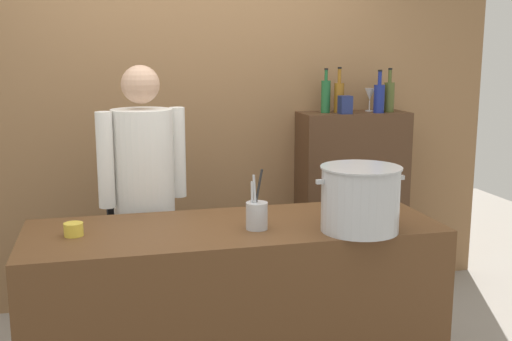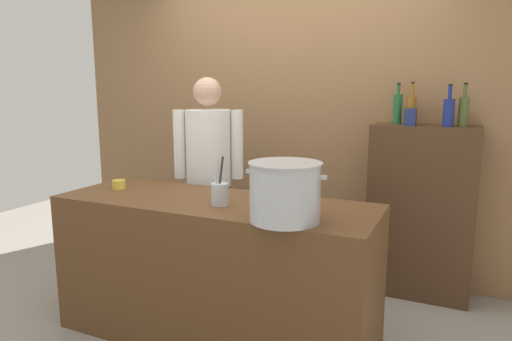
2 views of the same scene
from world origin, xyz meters
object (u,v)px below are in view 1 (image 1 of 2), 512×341
wine_bottle_green (326,96)px  spice_tin_navy (345,105)px  wine_bottle_olive (389,96)px  wine_bottle_amber (339,96)px  utensil_crock (257,215)px  wine_bottle_cobalt (379,97)px  wine_glass_tall (370,95)px  stockpot_large (360,199)px  butter_jar (74,229)px  chef (144,190)px

wine_bottle_green → spice_tin_navy: bearing=-43.2°
wine_bottle_olive → wine_bottle_amber: size_ratio=0.97×
spice_tin_navy → utensil_crock: bearing=-127.7°
wine_bottle_cobalt → wine_bottle_olive: bearing=23.3°
utensil_crock → wine_glass_tall: wine_glass_tall is taller
wine_bottle_green → stockpot_large: bearing=-103.6°
utensil_crock → wine_bottle_green: bearing=57.7°
utensil_crock → wine_bottle_green: (0.81, 1.28, 0.46)m
utensil_crock → wine_bottle_green: wine_bottle_green is taller
wine_bottle_cobalt → stockpot_large: bearing=-117.7°
butter_jar → wine_bottle_cobalt: (2.01, 1.10, 0.49)m
wine_bottle_amber → wine_glass_tall: wine_bottle_amber is taller
utensil_crock → wine_bottle_cobalt: wine_bottle_cobalt is taller
wine_bottle_green → wine_glass_tall: size_ratio=1.87×
utensil_crock → wine_bottle_amber: 1.63m
stockpot_large → wine_glass_tall: (0.69, 1.46, 0.37)m
wine_glass_tall → stockpot_large: bearing=-115.2°
stockpot_large → wine_bottle_green: wine_bottle_green is taller
wine_bottle_olive → wine_glass_tall: size_ratio=1.87×
butter_jar → wine_glass_tall: size_ratio=0.54×
butter_jar → wine_bottle_olive: (2.10, 1.14, 0.49)m
utensil_crock → chef: bearing=125.0°
wine_bottle_olive → wine_glass_tall: wine_bottle_olive is taller
chef → spice_tin_navy: chef is taller
wine_bottle_green → wine_bottle_cobalt: wine_bottle_green is taller
wine_bottle_amber → chef: bearing=-157.0°
utensil_crock → butter_jar: size_ratio=3.29×
chef → butter_jar: 0.70m
chef → butter_jar: size_ratio=18.75×
stockpot_large → wine_glass_tall: bearing=64.8°
chef → wine_bottle_green: chef is taller
wine_bottle_olive → wine_bottle_amber: bearing=172.1°
butter_jar → wine_bottle_cobalt: size_ratio=0.30×
butter_jar → wine_bottle_cobalt: 2.34m
wine_bottle_cobalt → chef: bearing=-163.2°
stockpot_large → wine_bottle_green: size_ratio=1.44×
wine_bottle_cobalt → spice_tin_navy: 0.26m
chef → wine_bottle_cobalt: size_ratio=5.65×
wine_glass_tall → spice_tin_navy: wine_glass_tall is taller
butter_jar → wine_bottle_cobalt: wine_bottle_cobalt is taller
wine_bottle_green → wine_bottle_olive: bearing=-6.2°
wine_bottle_amber → spice_tin_navy: wine_bottle_amber is taller
wine_bottle_cobalt → utensil_crock: bearing=-134.4°
chef → wine_bottle_amber: 1.58m
wine_bottle_amber → butter_jar: bearing=-145.8°
utensil_crock → wine_glass_tall: 1.81m
utensil_crock → wine_bottle_olive: bearing=44.3°
wine_bottle_green → utensil_crock: bearing=-122.3°
stockpot_large → wine_bottle_olive: (0.80, 1.37, 0.37)m
wine_bottle_olive → wine_bottle_amber: wine_bottle_amber is taller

